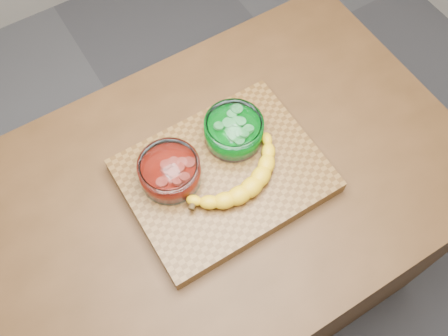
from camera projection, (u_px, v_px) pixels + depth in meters
ground at (224, 280)px, 1.99m from camera, size 3.50×3.50×0.00m
counter at (224, 242)px, 1.59m from camera, size 1.20×0.80×0.90m
cutting_board at (224, 176)px, 1.18m from camera, size 0.45×0.35×0.04m
bowl_red at (170, 172)px, 1.12m from camera, size 0.14×0.14×0.07m
bowl_green at (234, 131)px, 1.17m from camera, size 0.14×0.14×0.07m
banana at (236, 176)px, 1.13m from camera, size 0.29×0.15×0.04m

